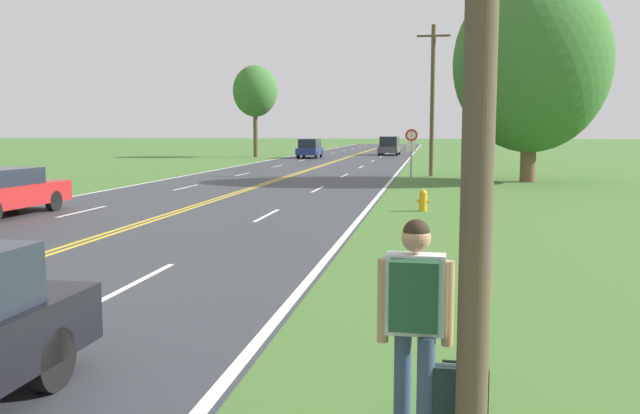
% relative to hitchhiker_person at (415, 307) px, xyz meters
% --- Properties ---
extents(hitchhiker_person, '(0.62, 0.45, 1.83)m').
position_rel_hitchhiker_person_xyz_m(hitchhiker_person, '(0.00, 0.00, 0.00)').
color(hitchhiker_person, '#38476B').
rests_on(hitchhiker_person, ground).
extents(suitcase, '(0.44, 0.14, 0.70)m').
position_rel_hitchhiker_person_xyz_m(suitcase, '(0.38, -0.03, -0.79)').
color(suitcase, '#19282D').
rests_on(suitcase, ground).
extents(fire_hydrant, '(0.41, 0.25, 0.69)m').
position_rel_hitchhiker_person_xyz_m(fire_hydrant, '(-0.15, 15.99, -0.77)').
color(fire_hydrant, gold).
rests_on(fire_hydrant, ground).
extents(traffic_sign, '(0.60, 0.10, 2.60)m').
position_rel_hitchhiker_person_xyz_m(traffic_sign, '(-0.88, 26.99, 0.84)').
color(traffic_sign, gray).
rests_on(traffic_sign, ground).
extents(utility_pole_midground, '(1.80, 0.24, 8.20)m').
position_rel_hitchhiker_person_xyz_m(utility_pole_midground, '(0.06, 32.45, 3.14)').
color(utility_pole_midground, brown).
rests_on(utility_pole_midground, ground).
extents(tree_left_verge, '(7.50, 7.50, 10.07)m').
position_rel_hitchhiker_person_xyz_m(tree_left_verge, '(4.76, 29.11, 4.63)').
color(tree_left_verge, brown).
rests_on(tree_left_verge, ground).
extents(tree_right_cluster, '(4.14, 4.14, 8.54)m').
position_rel_hitchhiker_person_xyz_m(tree_right_cluster, '(-16.34, 56.67, 5.00)').
color(tree_right_cluster, brown).
rests_on(tree_right_cluster, ground).
extents(car_red_sedan_approaching, '(1.95, 4.72, 1.42)m').
position_rel_hitchhiker_person_xyz_m(car_red_sedan_approaching, '(-12.46, 12.63, -0.38)').
color(car_red_sedan_approaching, black).
rests_on(car_red_sedan_approaching, ground).
extents(car_dark_blue_suv_mid_near, '(1.89, 4.73, 1.74)m').
position_rel_hitchhiker_person_xyz_m(car_dark_blue_suv_mid_near, '(-10.93, 55.46, -0.20)').
color(car_dark_blue_suv_mid_near, black).
rests_on(car_dark_blue_suv_mid_near, ground).
extents(car_dark_grey_van_mid_far, '(2.11, 4.82, 1.89)m').
position_rel_hitchhiker_person_xyz_m(car_dark_grey_van_mid_far, '(-4.20, 63.77, -0.15)').
color(car_dark_grey_van_mid_far, black).
rests_on(car_dark_grey_van_mid_far, ground).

